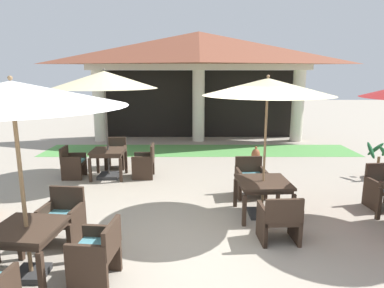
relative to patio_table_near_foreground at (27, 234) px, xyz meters
name	(u,v)px	position (x,y,z in m)	size (l,w,h in m)	color
ground_plane	(208,249)	(2.46, 0.74, -0.63)	(60.00, 60.00, 0.00)	#9E9384
background_pavilion	(198,58)	(2.46, 9.50, 2.69)	(9.20, 2.88, 4.29)	beige
lawn_strip	(199,150)	(2.46, 7.63, -0.63)	(11.00, 1.92, 0.01)	#519347
patio_table_near_foreground	(27,234)	(0.00, 0.00, 0.00)	(0.93, 0.93, 0.74)	#38281E
patio_umbrella_near_foreground	(11,95)	(0.00, 0.00, 1.83)	(2.80, 2.80, 2.70)	#2D2D2D
patio_chair_near_foreground_north	(63,219)	(0.10, 0.95, -0.22)	(0.65, 0.60, 0.89)	#38281E
patio_chair_near_foreground_east	(97,253)	(0.95, -0.10, -0.22)	(0.60, 0.66, 0.84)	#38281E
patio_table_mid_left	(263,185)	(3.57, 2.04, -0.02)	(1.02, 1.02, 0.70)	#38281E
patio_umbrella_mid_left	(267,88)	(3.57, 2.04, 1.83)	(2.39, 2.39, 2.70)	#2D2D2D
patio_chair_mid_left_south	(279,219)	(3.62, 0.97, -0.24)	(0.65, 0.56, 0.82)	#38281E
patio_chair_mid_left_north	(250,178)	(3.51, 3.10, -0.22)	(0.66, 0.62, 0.86)	#38281E
patio_table_mid_right	(108,154)	(-0.01, 4.46, 0.01)	(0.86, 0.86, 0.75)	#38281E
patio_umbrella_mid_right	(104,81)	(-0.01, 4.46, 1.91)	(2.68, 2.68, 2.84)	#2D2D2D
patio_chair_mid_right_west	(72,163)	(-0.96, 4.44, -0.24)	(0.54, 0.56, 0.84)	#38281E
patio_chair_mid_right_north	(116,154)	(-0.03, 5.41, -0.22)	(0.56, 0.59, 0.87)	#38281E
patio_chair_mid_right_east	(144,162)	(0.94, 4.48, -0.22)	(0.56, 0.58, 0.89)	#38281E
patio_chair_far_back_north	(382,189)	(6.11, 2.43, -0.23)	(0.61, 0.60, 0.89)	#38281E
potted_palm_right_edge	(377,167)	(7.12, 4.45, -0.34)	(0.53, 0.52, 0.95)	#995638
terracotta_urn	(255,155)	(4.22, 6.20, -0.43)	(0.27, 0.27, 0.46)	brown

